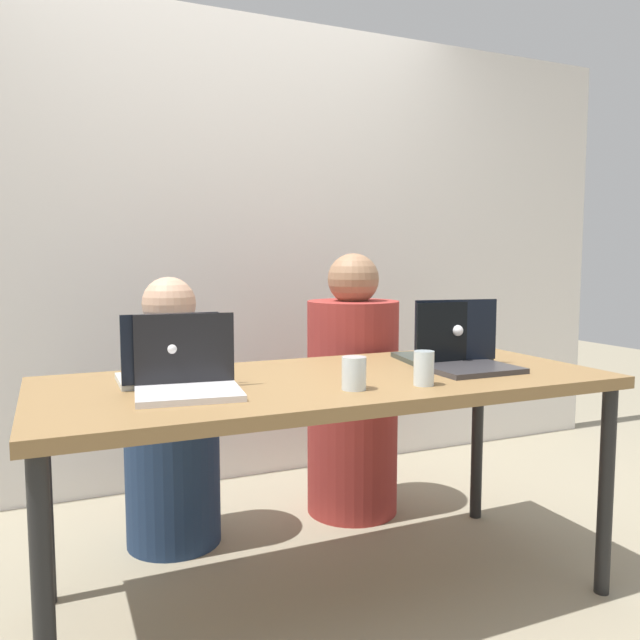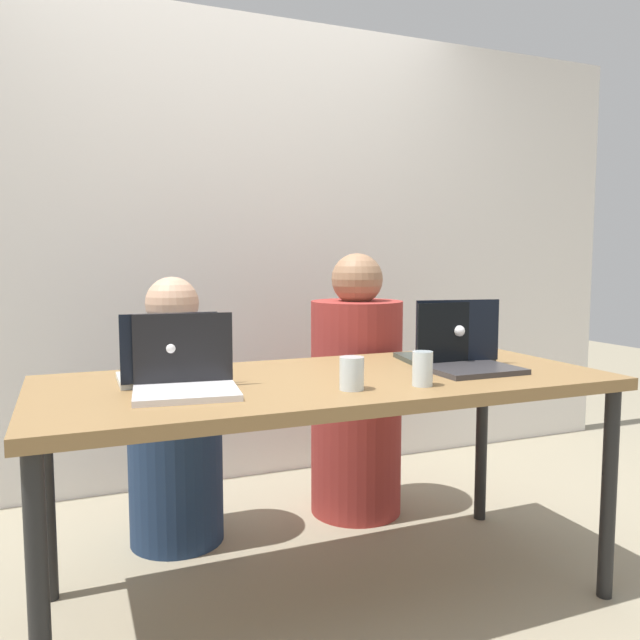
% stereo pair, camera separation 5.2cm
% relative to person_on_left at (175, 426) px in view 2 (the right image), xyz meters
% --- Properties ---
extents(ground_plane, '(12.00, 12.00, 0.00)m').
position_rel_person_on_left_xyz_m(ground_plane, '(0.40, -0.64, -0.48)').
color(ground_plane, gray).
extents(back_wall, '(4.80, 0.10, 2.36)m').
position_rel_person_on_left_xyz_m(back_wall, '(0.40, 0.67, 0.70)').
color(back_wall, silver).
rests_on(back_wall, ground).
extents(desk, '(1.85, 0.79, 0.76)m').
position_rel_person_on_left_xyz_m(desk, '(0.40, -0.64, 0.22)').
color(desk, olive).
rests_on(desk, ground).
extents(person_on_left, '(0.43, 0.43, 1.08)m').
position_rel_person_on_left_xyz_m(person_on_left, '(0.00, 0.00, 0.00)').
color(person_on_left, navy).
rests_on(person_on_left, ground).
extents(person_on_right, '(0.42, 0.42, 1.17)m').
position_rel_person_on_left_xyz_m(person_on_right, '(0.81, 0.00, 0.04)').
color(person_on_right, '#9B312C').
rests_on(person_on_right, ground).
extents(laptop_back_right, '(0.35, 0.30, 0.24)m').
position_rel_person_on_left_xyz_m(laptop_back_right, '(0.93, -0.54, 0.33)').
color(laptop_back_right, '#343C36').
rests_on(laptop_back_right, desk).
extents(laptop_back_left, '(0.29, 0.26, 0.22)m').
position_rel_person_on_left_xyz_m(laptop_back_left, '(-0.10, -0.53, 0.33)').
color(laptop_back_left, silver).
rests_on(laptop_back_left, desk).
extents(laptop_front_right, '(0.30, 0.27, 0.23)m').
position_rel_person_on_left_xyz_m(laptop_front_right, '(0.89, -0.70, 0.33)').
color(laptop_front_right, '#353335').
rests_on(laptop_front_right, desk).
extents(laptop_front_left, '(0.32, 0.28, 0.22)m').
position_rel_person_on_left_xyz_m(laptop_front_left, '(-0.08, -0.71, 0.33)').
color(laptop_front_left, silver).
rests_on(laptop_front_left, desk).
extents(water_glass_center, '(0.07, 0.07, 0.10)m').
position_rel_person_on_left_xyz_m(water_glass_center, '(0.39, -0.85, 0.32)').
color(water_glass_center, silver).
rests_on(water_glass_center, desk).
extents(water_glass_right, '(0.06, 0.06, 0.11)m').
position_rel_person_on_left_xyz_m(water_glass_right, '(0.61, -0.88, 0.33)').
color(water_glass_right, silver).
rests_on(water_glass_right, desk).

